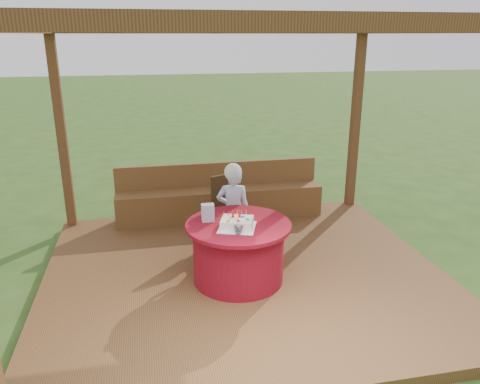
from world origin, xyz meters
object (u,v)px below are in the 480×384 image
Objects in this scene: bench at (220,200)px; drinking_glass at (238,230)px; gift_bag at (208,213)px; elderly_woman at (233,208)px; chair at (231,205)px; table at (238,251)px; birthday_cake at (237,223)px.

bench is 31.43× the size of drinking_glass.
gift_bag reaches higher than bench.
bench is 1.27m from elderly_woman.
table is at bearing -96.18° from chair.
chair is 4.56× the size of gift_bag.
drinking_glass is at bearing -56.63° from gift_bag.
bench is 15.53× the size of gift_bag.
gift_bag is (-0.31, 0.13, 0.43)m from table.
table is 0.40m from birthday_cake.
birthday_cake is 0.37m from gift_bag.
chair reaches higher than bench.
birthday_cake is at bearing -97.81° from elderly_woman.
elderly_woman reaches higher than chair.
elderly_woman is at bearing 55.86° from gift_bag.
chair is 1.35m from drinking_glass.
chair is 0.76× the size of elderly_woman.
drinking_glass is (-0.13, -0.94, 0.13)m from elderly_woman.
birthday_cake is at bearing -108.19° from table.
drinking_glass is at bearing -101.43° from table.
drinking_glass is at bearing -96.87° from birthday_cake.
gift_bag is (-0.42, -0.92, 0.28)m from chair.
birthday_cake reaches higher than table.
table is 0.71m from elderly_woman.
gift_bag reaches higher than birthday_cake.
chair is (0.11, 1.05, 0.15)m from table.
bench is at bearing 85.78° from drinking_glass.
birthday_cake is (-0.14, -2.00, 0.46)m from bench.
bench is at bearing 90.62° from chair.
gift_bag is at bearing 156.82° from table.
elderly_woman is (0.07, 0.67, 0.25)m from table.
elderly_woman reaches higher than bench.
gift_bag reaches higher than table.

